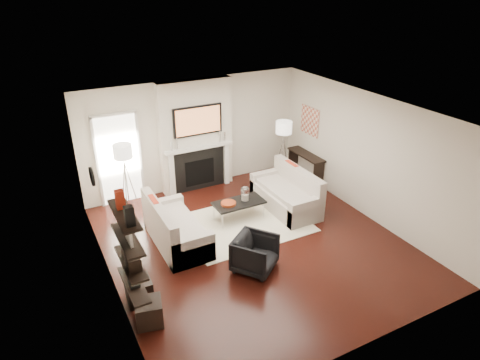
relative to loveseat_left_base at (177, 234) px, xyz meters
name	(u,v)px	position (x,y,z in m)	size (l,w,h in m)	color
room_envelope	(255,183)	(1.33, -0.73, 1.14)	(6.00, 6.00, 6.00)	black
chimney_breast	(196,136)	(1.33, 2.15, 1.14)	(1.80, 0.25, 2.70)	silver
fireplace_surround	(200,170)	(1.33, 2.01, 0.31)	(1.30, 0.02, 1.04)	black
firebox	(200,172)	(1.33, 2.01, 0.24)	(0.75, 0.02, 0.65)	black
mantel_pilaster_l	(172,175)	(0.61, 1.98, 0.34)	(0.12, 0.08, 1.10)	white
mantel_pilaster_r	(226,163)	(2.05, 1.98, 0.34)	(0.12, 0.08, 1.10)	white
mantel_shelf	(199,147)	(1.33, 1.96, 0.91)	(1.70, 0.18, 0.07)	white
tv_body	(198,121)	(1.33, 1.99, 1.57)	(1.20, 0.06, 0.70)	black
tv_screen	(198,121)	(1.33, 1.96, 1.57)	(1.10, 0.01, 0.62)	#BF723F
candlestick_l_tall	(177,144)	(0.78, 1.97, 1.09)	(0.04, 0.04, 0.30)	silver
candlestick_l_short	(172,146)	(0.65, 1.97, 1.06)	(0.04, 0.04, 0.24)	silver
candlestick_r_tall	(220,136)	(1.88, 1.97, 1.09)	(0.04, 0.04, 0.30)	silver
candlestick_r_short	(225,137)	(2.01, 1.97, 1.06)	(0.04, 0.04, 0.24)	silver
hallway_panel	(119,160)	(-0.52, 2.25, 0.84)	(0.90, 0.02, 2.10)	white
door_trim_l	(97,164)	(-1.00, 2.23, 0.84)	(0.06, 0.06, 2.16)	white
door_trim_r	(140,157)	(-0.04, 2.23, 0.84)	(0.06, 0.06, 2.16)	white
door_trim_top	(113,114)	(-0.52, 2.23, 1.92)	(1.02, 0.06, 0.06)	white
rug	(244,224)	(1.50, 0.02, -0.20)	(2.60, 2.00, 0.01)	beige
loveseat_left_base	(177,234)	(0.00, 0.00, 0.00)	(0.85, 1.80, 0.42)	#BFB3A7
loveseat_left_back	(160,224)	(-0.33, 0.00, 0.32)	(0.18, 1.80, 0.80)	#BFB3A7
loveseat_left_arm_n	(193,251)	(0.00, -0.81, 0.09)	(0.85, 0.18, 0.60)	#BFB3A7
loveseat_left_arm_s	(164,212)	(0.00, 0.81, 0.09)	(0.85, 0.18, 0.60)	#BFB3A7
loveseat_left_cushion	(179,222)	(0.05, 0.00, 0.26)	(0.63, 1.44, 0.10)	#BFB3A7
pillow_left_orange	(154,208)	(-0.33, 0.30, 0.52)	(0.10, 0.42, 0.42)	red
pillow_left_charcoal	(164,223)	(-0.33, -0.30, 0.51)	(0.10, 0.40, 0.40)	black
loveseat_right_base	(285,200)	(2.67, 0.20, 0.00)	(0.85, 1.80, 0.42)	#BFB3A7
loveseat_right_back	(298,184)	(3.00, 0.20, 0.32)	(0.18, 1.80, 0.80)	#BFB3A7
loveseat_right_arm_n	(306,212)	(2.67, -0.61, 0.09)	(0.85, 0.18, 0.60)	#BFB3A7
loveseat_right_arm_s	(267,182)	(2.67, 1.01, 0.09)	(0.85, 0.18, 0.60)	#BFB3A7
loveseat_right_cushion	(284,190)	(2.62, 0.20, 0.26)	(0.63, 1.44, 0.10)	#BFB3A7
pillow_right_orange	(291,171)	(3.00, 0.50, 0.52)	(0.10, 0.42, 0.42)	red
pillow_right_charcoal	(306,182)	(3.00, -0.10, 0.51)	(0.10, 0.40, 0.40)	black
coffee_table	(239,203)	(1.51, 0.26, 0.19)	(1.10, 0.55, 0.04)	black
coffee_leg_nw	(223,221)	(1.01, 0.04, -0.02)	(0.02, 0.02, 0.38)	silver
coffee_leg_ne	(264,210)	(2.01, 0.04, -0.02)	(0.02, 0.02, 0.38)	silver
coffee_leg_sw	(214,212)	(1.01, 0.48, -0.02)	(0.02, 0.02, 0.38)	silver
coffee_leg_se	(254,202)	(2.01, 0.48, -0.02)	(0.02, 0.02, 0.38)	silver
hurricane_glass	(245,195)	(1.66, 0.26, 0.35)	(0.18, 0.18, 0.31)	white
hurricane_candle	(245,197)	(1.66, 0.26, 0.29)	(0.10, 0.10, 0.15)	white
copper_bowl	(228,203)	(1.26, 0.26, 0.24)	(0.32, 0.32, 0.05)	#CF4D22
armchair	(255,252)	(0.95, -1.44, 0.15)	(0.70, 0.66, 0.72)	black
lamp_left_post	(127,187)	(-0.52, 1.73, 0.39)	(0.02, 0.02, 1.20)	silver
lamp_left_shade	(123,151)	(-0.52, 1.73, 1.24)	(0.40, 0.40, 0.30)	white
lamp_left_leg_a	(132,186)	(-0.41, 1.73, 0.39)	(0.02, 0.02, 1.25)	silver
lamp_left_leg_b	(124,186)	(-0.57, 1.82, 0.39)	(0.02, 0.02, 1.25)	silver
lamp_left_leg_c	(126,189)	(-0.57, 1.63, 0.39)	(0.02, 0.02, 1.25)	silver
lamp_right_post	(282,159)	(3.38, 1.46, 0.39)	(0.02, 0.02, 1.20)	silver
lamp_right_shade	(284,127)	(3.38, 1.46, 1.24)	(0.40, 0.40, 0.30)	white
lamp_right_leg_a	(286,158)	(3.49, 1.46, 0.39)	(0.02, 0.02, 1.25)	silver
lamp_right_leg_b	(279,158)	(3.33, 1.55, 0.39)	(0.02, 0.02, 1.25)	silver
lamp_right_leg_c	(283,161)	(3.33, 1.36, 0.39)	(0.02, 0.02, 1.25)	silver
console_top	(306,155)	(3.90, 1.17, 0.52)	(0.35, 1.20, 0.04)	black
console_leg_n	(318,176)	(3.90, 0.62, 0.14)	(0.30, 0.04, 0.71)	black
console_leg_s	(293,161)	(3.90, 1.72, 0.14)	(0.30, 0.04, 0.71)	black
wall_art	(310,121)	(4.06, 1.32, 1.34)	(0.03, 0.70, 0.70)	tan
shelf_bottom	(134,285)	(-1.29, -1.73, 0.49)	(0.25, 1.00, 0.04)	black
shelf_lower	(131,262)	(-1.29, -1.73, 0.89)	(0.25, 1.00, 0.04)	black
shelf_upper	(128,239)	(-1.29, -1.73, 1.29)	(0.25, 1.00, 0.04)	black
shelf_top	(124,215)	(-1.29, -1.73, 1.69)	(0.25, 1.00, 0.04)	black
decor_magfile_a	(129,216)	(-1.29, -2.07, 1.85)	(0.12, 0.10, 0.28)	black
decor_magfile_b	(120,199)	(-1.29, -1.57, 1.85)	(0.12, 0.10, 0.28)	red
decor_frame_a	(129,236)	(-1.29, -1.85, 1.42)	(0.04, 0.30, 0.22)	white
decor_frame_b	(123,225)	(-1.29, -1.51, 1.40)	(0.04, 0.22, 0.18)	black
decor_wine_rack	(133,262)	(-1.29, -1.90, 1.01)	(0.18, 0.25, 0.20)	black
decor_box_small	(127,252)	(-1.29, -1.57, 0.97)	(0.15, 0.12, 0.12)	black
decor_books	(134,284)	(-1.29, -1.76, 0.53)	(0.14, 0.20, 0.05)	black
decor_box_tall	(127,266)	(-1.29, -1.38, 0.60)	(0.10, 0.10, 0.18)	white
clock_rim	(92,177)	(-1.40, 0.17, 1.49)	(0.34, 0.34, 0.04)	black
clock_face	(93,176)	(-1.37, 0.17, 1.49)	(0.29, 0.29, 0.01)	white
ottoman_near	(139,291)	(-1.14, -1.29, -0.01)	(0.40, 0.40, 0.40)	black
ottoman_far	(149,312)	(-1.14, -1.85, -0.01)	(0.40, 0.40, 0.40)	black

